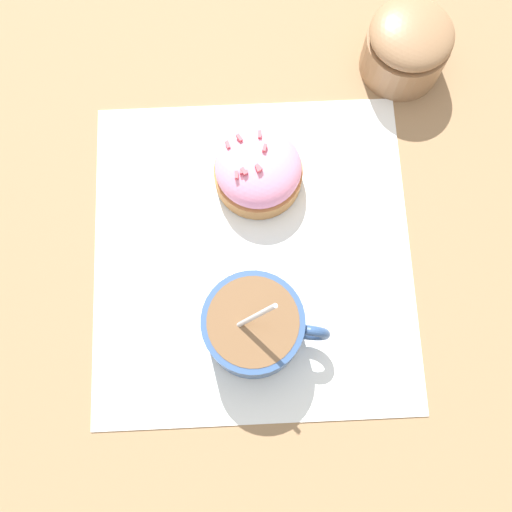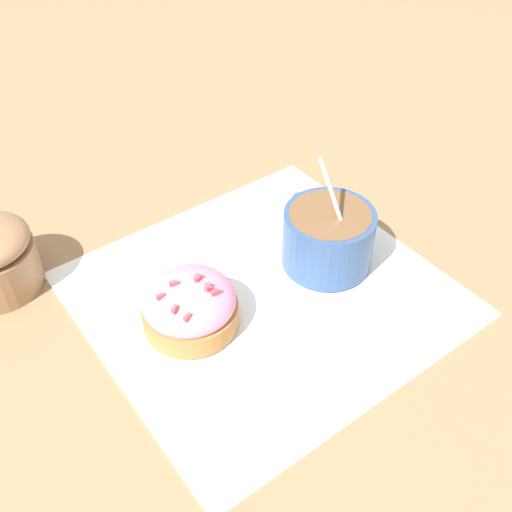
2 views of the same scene
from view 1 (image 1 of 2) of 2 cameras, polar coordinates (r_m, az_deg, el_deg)
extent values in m
plane|color=#93704C|center=(0.57, -0.33, 0.24)|extent=(3.00, 3.00, 0.00)
cube|color=white|center=(0.57, -0.33, 0.28)|extent=(0.34, 0.32, 0.00)
cylinder|color=#335184|center=(0.52, -0.27, -6.73)|extent=(0.09, 0.09, 0.06)
cylinder|color=brown|center=(0.50, -0.29, -6.34)|extent=(0.08, 0.08, 0.01)
torus|color=#335184|center=(0.52, 5.04, -7.29)|extent=(0.02, 0.04, 0.04)
ellipsoid|color=silver|center=(0.54, 2.26, -6.44)|extent=(0.02, 0.03, 0.01)
cylinder|color=silver|center=(0.49, -1.43, -6.46)|extent=(0.01, 0.06, 0.10)
cylinder|color=#B2753D|center=(0.58, 0.21, 7.75)|extent=(0.08, 0.08, 0.02)
ellipsoid|color=pink|center=(0.56, 0.22, 8.43)|extent=(0.08, 0.08, 0.04)
cube|color=#EA4C56|center=(0.54, 0.17, 8.33)|extent=(0.01, 0.00, 0.00)
cube|color=#EA4C56|center=(0.54, -1.23, 8.04)|extent=(0.01, 0.01, 0.00)
cube|color=#EA4C56|center=(0.56, -2.71, 10.51)|extent=(0.01, 0.00, 0.00)
cube|color=#EA4C56|center=(0.54, -1.40, 7.95)|extent=(0.00, 0.01, 0.00)
cube|color=#EA4C56|center=(0.56, 0.36, 11.48)|extent=(0.01, 0.00, 0.00)
cube|color=#EA4C56|center=(0.54, -1.88, 7.70)|extent=(0.01, 0.00, 0.00)
cube|color=#EA4C56|center=(0.54, 0.26, 8.41)|extent=(0.01, 0.01, 0.00)
cube|color=#EA4C56|center=(0.55, 0.83, 10.24)|extent=(0.01, 0.01, 0.00)
cube|color=#EA4C56|center=(0.56, -1.19, 11.22)|extent=(0.01, 0.01, 0.00)
cylinder|color=#99704C|center=(0.65, 13.92, 18.22)|extent=(0.08, 0.08, 0.05)
ellipsoid|color=#99704C|center=(0.62, 14.64, 19.77)|extent=(0.08, 0.08, 0.03)
camera|label=2|loc=(0.51, -53.97, 38.90)|focal=42.00mm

